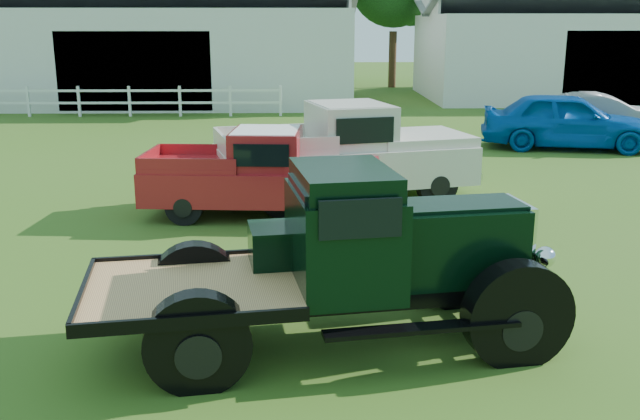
{
  "coord_description": "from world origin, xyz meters",
  "views": [
    {
      "loc": [
        0.0,
        -8.6,
        3.64
      ],
      "look_at": [
        0.2,
        1.2,
        1.05
      ],
      "focal_mm": 40.0,
      "sensor_mm": 36.0,
      "label": 1
    }
  ],
  "objects_px": {
    "vintage_flatbed": "(334,258)",
    "red_pickup": "(262,172)",
    "white_pickup": "(345,154)",
    "misc_car_grey": "(600,116)",
    "misc_car_blue": "(567,120)"
  },
  "relations": [
    {
      "from": "vintage_flatbed",
      "to": "red_pickup",
      "type": "bearing_deg",
      "value": 92.11
    },
    {
      "from": "white_pickup",
      "to": "misc_car_grey",
      "type": "relative_size",
      "value": 1.25
    },
    {
      "from": "vintage_flatbed",
      "to": "misc_car_grey",
      "type": "distance_m",
      "value": 17.58
    },
    {
      "from": "white_pickup",
      "to": "misc_car_blue",
      "type": "bearing_deg",
      "value": 27.45
    },
    {
      "from": "white_pickup",
      "to": "red_pickup",
      "type": "bearing_deg",
      "value": -160.05
    },
    {
      "from": "vintage_flatbed",
      "to": "misc_car_grey",
      "type": "bearing_deg",
      "value": 49.35
    },
    {
      "from": "white_pickup",
      "to": "misc_car_grey",
      "type": "distance_m",
      "value": 11.88
    },
    {
      "from": "white_pickup",
      "to": "vintage_flatbed",
      "type": "bearing_deg",
      "value": -108.88
    },
    {
      "from": "misc_car_blue",
      "to": "misc_car_grey",
      "type": "xyz_separation_m",
      "value": [
        1.75,
        1.87,
        -0.12
      ]
    },
    {
      "from": "red_pickup",
      "to": "misc_car_blue",
      "type": "xyz_separation_m",
      "value": [
        8.55,
        7.41,
        -0.01
      ]
    },
    {
      "from": "white_pickup",
      "to": "misc_car_grey",
      "type": "xyz_separation_m",
      "value": [
        8.66,
        8.13,
        -0.28
      ]
    },
    {
      "from": "red_pickup",
      "to": "white_pickup",
      "type": "height_order",
      "value": "white_pickup"
    },
    {
      "from": "red_pickup",
      "to": "misc_car_grey",
      "type": "bearing_deg",
      "value": 45.83
    },
    {
      "from": "misc_car_blue",
      "to": "misc_car_grey",
      "type": "bearing_deg",
      "value": -31.17
    },
    {
      "from": "white_pickup",
      "to": "misc_car_grey",
      "type": "height_order",
      "value": "white_pickup"
    }
  ]
}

